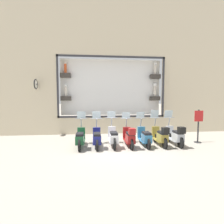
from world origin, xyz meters
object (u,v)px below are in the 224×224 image
Objects in this scene: scooter_navy_5 at (97,138)px; scooter_white_4 at (113,137)px; scooter_silver_0 at (176,136)px; scooter_teal_2 at (145,137)px; scooter_red_3 at (129,137)px; scooter_green_6 at (80,138)px; shop_sign_post at (198,125)px; scooter_olive_1 at (161,136)px.

scooter_white_4 is at bearing -89.63° from scooter_navy_5.
scooter_silver_0 reaches higher than scooter_teal_2.
scooter_green_6 reaches higher than scooter_red_3.
scooter_teal_2 is 1.51m from scooter_white_4.
shop_sign_post is at bearing -83.17° from scooter_teal_2.
scooter_white_4 is 4.45m from shop_sign_post.
scooter_red_3 is 0.76m from scooter_white_4.
scooter_white_4 is (0.06, 2.27, -0.03)m from scooter_olive_1.
scooter_teal_2 is at bearing 96.83° from shop_sign_post.
scooter_teal_2 is 0.76m from scooter_red_3.
scooter_olive_1 is at bearing -89.74° from scooter_red_3.
scooter_teal_2 is 1.00× the size of scooter_red_3.
scooter_red_3 is 1.52m from scooter_navy_5.
shop_sign_post reaches higher than scooter_navy_5.
scooter_green_6 is (0.06, 4.54, -0.04)m from scooter_silver_0.
scooter_olive_1 is 1.00× the size of scooter_teal_2.
scooter_olive_1 is 3.03m from scooter_navy_5.
scooter_red_3 is 1.00× the size of scooter_navy_5.
scooter_white_4 is (0.06, 3.03, -0.03)m from scooter_silver_0.
scooter_teal_2 is 3.03m from scooter_green_6.
scooter_olive_1 reaches higher than scooter_silver_0.
scooter_silver_0 reaches higher than scooter_green_6.
scooter_olive_1 is 1.00× the size of scooter_navy_5.
shop_sign_post reaches higher than scooter_teal_2.
shop_sign_post is at bearing -86.18° from scooter_navy_5.
scooter_red_3 is 2.27m from scooter_green_6.
scooter_green_6 reaches higher than scooter_teal_2.
shop_sign_post reaches higher than scooter_red_3.
scooter_white_4 reaches higher than scooter_red_3.
scooter_white_4 is at bearing 84.65° from scooter_red_3.
scooter_navy_5 reaches higher than scooter_green_6.
scooter_olive_1 is at bearing -90.93° from scooter_green_6.
scooter_olive_1 is (-0.00, 0.76, -0.00)m from scooter_silver_0.
shop_sign_post is (0.35, -2.90, 0.49)m from scooter_teal_2.
scooter_white_4 is 1.00× the size of scooter_green_6.
shop_sign_post is at bearing -79.31° from scooter_olive_1.
scooter_red_3 is 1.06× the size of shop_sign_post.
shop_sign_post reaches higher than scooter_olive_1.
scooter_teal_2 is 2.96m from shop_sign_post.
scooter_white_4 is 1.07× the size of shop_sign_post.
scooter_olive_1 is 1.06× the size of shop_sign_post.
scooter_red_3 is at bearing 94.85° from scooter_teal_2.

